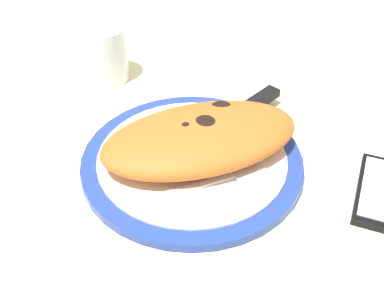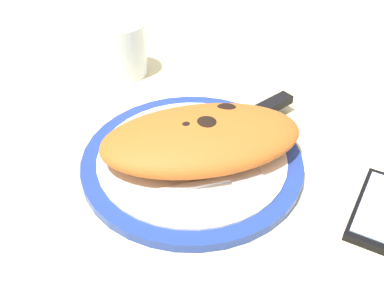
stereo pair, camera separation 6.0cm
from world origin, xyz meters
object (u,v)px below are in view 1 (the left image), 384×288
plate (192,161)px  calzone (201,138)px  water_glass (105,57)px  knife (241,114)px  smartphone (384,193)px  fork (217,180)px

plate → calzone: size_ratio=1.04×
water_glass → knife: bearing=-43.3°
water_glass → smartphone: bearing=-47.5°
smartphone → water_glass: (-30.26, 33.01, 3.18)cm
smartphone → water_glass: water_glass is taller
plate → calzone: (1.19, 0.52, 3.16)cm
calzone → water_glass: size_ratio=3.06×
plate → water_glass: water_glass is taller
calzone → knife: size_ratio=1.35×
fork → smartphone: size_ratio=1.14×
calzone → fork: calzone is taller
calzone → fork: (0.85, -5.50, -2.17)cm
fork → knife: knife is taller
plate → knife: bearing=40.2°
calzone → water_glass: water_glass is taller
plate → calzone: calzone is taller
plate → water_glass: size_ratio=3.20×
plate → smartphone: bearing=-24.7°
fork → calzone: bearing=98.8°
calzone → water_glass: bearing=114.4°
knife → water_glass: 23.92cm
plate → calzone: bearing=23.8°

